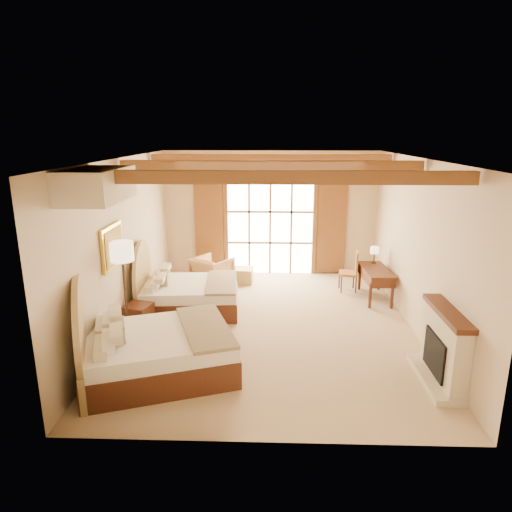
{
  "coord_description": "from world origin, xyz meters",
  "views": [
    {
      "loc": [
        0.02,
        -8.26,
        3.66
      ],
      "look_at": [
        -0.26,
        0.2,
        1.35
      ],
      "focal_mm": 32.0,
      "sensor_mm": 36.0,
      "label": 1
    }
  ],
  "objects_px": {
    "bed_near": "(146,347)",
    "desk": "(375,283)",
    "bed_far": "(182,292)",
    "armchair": "(212,272)",
    "nightstand": "(139,318)"
  },
  "relations": [
    {
      "from": "bed_far",
      "to": "desk",
      "type": "bearing_deg",
      "value": 7.41
    },
    {
      "from": "bed_near",
      "to": "nightstand",
      "type": "bearing_deg",
      "value": 91.35
    },
    {
      "from": "desk",
      "to": "bed_near",
      "type": "bearing_deg",
      "value": -143.79
    },
    {
      "from": "bed_far",
      "to": "armchair",
      "type": "relative_size",
      "value": 2.56
    },
    {
      "from": "bed_near",
      "to": "desk",
      "type": "bearing_deg",
      "value": 19.98
    },
    {
      "from": "desk",
      "to": "bed_far",
      "type": "bearing_deg",
      "value": -171.41
    },
    {
      "from": "nightstand",
      "to": "armchair",
      "type": "relative_size",
      "value": 0.66
    },
    {
      "from": "bed_far",
      "to": "nightstand",
      "type": "height_order",
      "value": "bed_far"
    },
    {
      "from": "armchair",
      "to": "desk",
      "type": "height_order",
      "value": "armchair"
    },
    {
      "from": "armchair",
      "to": "desk",
      "type": "xyz_separation_m",
      "value": [
        3.78,
        -0.65,
        -0.0
      ]
    },
    {
      "from": "nightstand",
      "to": "armchair",
      "type": "bearing_deg",
      "value": 83.52
    },
    {
      "from": "bed_near",
      "to": "desk",
      "type": "height_order",
      "value": "bed_near"
    },
    {
      "from": "armchair",
      "to": "desk",
      "type": "distance_m",
      "value": 3.83
    },
    {
      "from": "bed_near",
      "to": "armchair",
      "type": "relative_size",
      "value": 3.34
    },
    {
      "from": "bed_near",
      "to": "armchair",
      "type": "distance_m",
      "value": 4.16
    }
  ]
}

